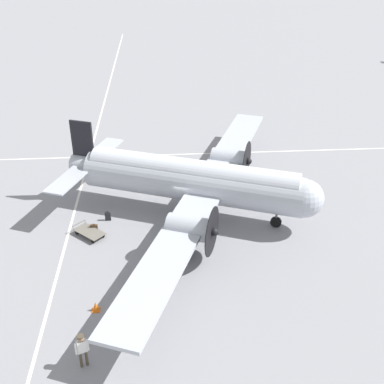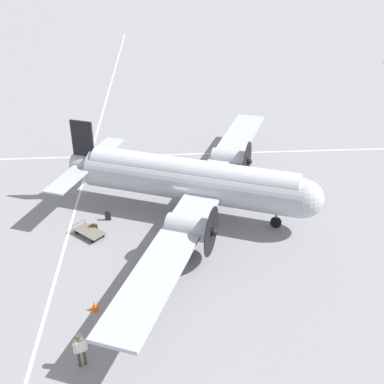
{
  "view_description": "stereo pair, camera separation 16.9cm",
  "coord_description": "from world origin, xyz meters",
  "px_view_note": "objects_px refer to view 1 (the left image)",
  "views": [
    {
      "loc": [
        -1.93,
        -26.9,
        16.61
      ],
      "look_at": [
        0.0,
        0.0,
        1.59
      ],
      "focal_mm": 45.0,
      "sensor_mm": 36.0,
      "label": 1
    },
    {
      "loc": [
        -1.76,
        -26.91,
        16.61
      ],
      "look_at": [
        0.0,
        0.0,
        1.59
      ],
      "focal_mm": 45.0,
      "sensor_mm": 36.0,
      "label": 2
    }
  ],
  "objects_px": {
    "airliner_main": "(198,181)",
    "traffic_cone": "(96,306)",
    "suitcase_upright_spare": "(94,228)",
    "baggage_cart": "(89,232)",
    "crew_foreground": "(82,347)",
    "suitcase_near_door": "(108,216)"
  },
  "relations": [
    {
      "from": "airliner_main",
      "to": "suitcase_near_door",
      "type": "height_order",
      "value": "airliner_main"
    },
    {
      "from": "baggage_cart",
      "to": "traffic_cone",
      "type": "bearing_deg",
      "value": -38.05
    },
    {
      "from": "airliner_main",
      "to": "suitcase_upright_spare",
      "type": "height_order",
      "value": "airliner_main"
    },
    {
      "from": "suitcase_near_door",
      "to": "airliner_main",
      "type": "bearing_deg",
      "value": 3.2
    },
    {
      "from": "airliner_main",
      "to": "suitcase_near_door",
      "type": "xyz_separation_m",
      "value": [
        -5.81,
        -0.33,
        -2.15
      ]
    },
    {
      "from": "suitcase_upright_spare",
      "to": "traffic_cone",
      "type": "distance_m",
      "value": 7.09
    },
    {
      "from": "airliner_main",
      "to": "crew_foreground",
      "type": "relative_size",
      "value": 14.97
    },
    {
      "from": "airliner_main",
      "to": "traffic_cone",
      "type": "xyz_separation_m",
      "value": [
        -5.74,
        -8.62,
        -2.2
      ]
    },
    {
      "from": "crew_foreground",
      "to": "suitcase_upright_spare",
      "type": "distance_m",
      "value": 10.5
    },
    {
      "from": "traffic_cone",
      "to": "crew_foreground",
      "type": "bearing_deg",
      "value": -92.4
    },
    {
      "from": "suitcase_near_door",
      "to": "suitcase_upright_spare",
      "type": "height_order",
      "value": "suitcase_near_door"
    },
    {
      "from": "airliner_main",
      "to": "suitcase_upright_spare",
      "type": "xyz_separation_m",
      "value": [
        -6.57,
        -1.58,
        -2.2
      ]
    },
    {
      "from": "baggage_cart",
      "to": "crew_foreground",
      "type": "bearing_deg",
      "value": -41.93
    },
    {
      "from": "baggage_cart",
      "to": "traffic_cone",
      "type": "relative_size",
      "value": 4.05
    },
    {
      "from": "airliner_main",
      "to": "suitcase_upright_spare",
      "type": "distance_m",
      "value": 7.11
    },
    {
      "from": "crew_foreground",
      "to": "airliner_main",
      "type": "bearing_deg",
      "value": 42.15
    },
    {
      "from": "airliner_main",
      "to": "crew_foreground",
      "type": "xyz_separation_m",
      "value": [
        -5.88,
        -12.02,
        -1.34
      ]
    },
    {
      "from": "airliner_main",
      "to": "traffic_cone",
      "type": "bearing_deg",
      "value": -102.26
    },
    {
      "from": "suitcase_upright_spare",
      "to": "baggage_cart",
      "type": "relative_size",
      "value": 0.25
    },
    {
      "from": "crew_foreground",
      "to": "suitcase_near_door",
      "type": "relative_size",
      "value": 2.83
    },
    {
      "from": "crew_foreground",
      "to": "suitcase_upright_spare",
      "type": "relative_size",
      "value": 3.4
    },
    {
      "from": "traffic_cone",
      "to": "airliner_main",
      "type": "bearing_deg",
      "value": 56.32
    }
  ]
}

